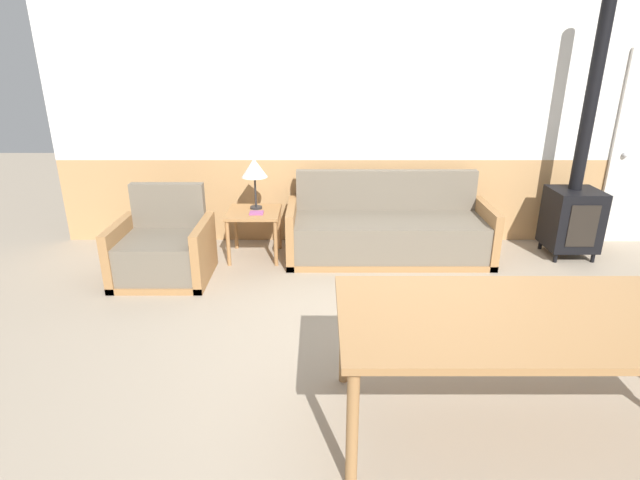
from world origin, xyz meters
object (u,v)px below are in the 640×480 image
object	(u,v)px
couch	(386,233)
armchair	(162,252)
dining_table	(535,324)
side_table	(252,219)
wood_stove	(573,198)
table_lamp	(253,169)

from	to	relation	value
couch	armchair	size ratio (longest dim) A/B	2.41
dining_table	side_table	bearing A→B (deg)	125.64
armchair	wood_stove	world-z (taller)	wood_stove
side_table	table_lamp	bearing A→B (deg)	81.33
table_lamp	wood_stove	distance (m)	3.32
dining_table	armchair	bearing A→B (deg)	142.28
couch	wood_stove	size ratio (longest dim) A/B	0.81
wood_stove	dining_table	bearing A→B (deg)	-119.27
side_table	dining_table	distance (m)	3.19
table_lamp	dining_table	xyz separation A→B (m)	(1.84, -2.68, -0.26)
armchair	couch	bearing A→B (deg)	1.41
armchair	dining_table	xyz separation A→B (m)	(2.65, -2.05, 0.41)
table_lamp	dining_table	bearing A→B (deg)	-55.54
armchair	table_lamp	distance (m)	1.22
armchair	dining_table	distance (m)	3.38
armchair	side_table	xyz separation A→B (m)	(0.80, 0.53, 0.16)
couch	side_table	world-z (taller)	couch
dining_table	wood_stove	xyz separation A→B (m)	(1.47, 2.62, -0.04)
armchair	table_lamp	bearing A→B (deg)	25.60
side_table	table_lamp	xyz separation A→B (m)	(0.01, 0.09, 0.50)
couch	dining_table	xyz separation A→B (m)	(0.45, -2.57, 0.40)
side_table	dining_table	bearing A→B (deg)	-54.36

